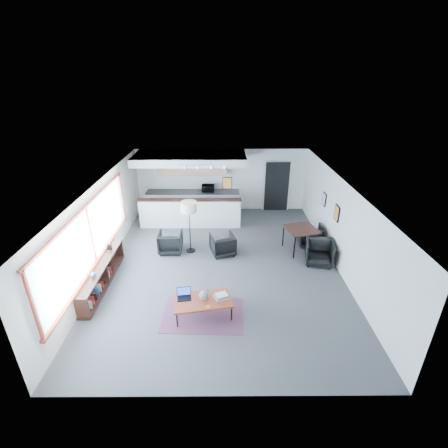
{
  "coord_description": "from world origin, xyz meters",
  "views": [
    {
      "loc": [
        0.02,
        -8.54,
        5.4
      ],
      "look_at": [
        0.07,
        0.4,
        1.2
      ],
      "focal_mm": 26.0,
      "sensor_mm": 36.0,
      "label": 1
    }
  ],
  "objects_px": {
    "laptop": "(184,295)",
    "floor_lamp": "(189,209)",
    "coffee_table": "(203,301)",
    "dining_table": "(301,231)",
    "dining_chair_far": "(310,236)",
    "armchair_left": "(170,241)",
    "ceramic_pot": "(204,295)",
    "microwave": "(208,187)",
    "book_stack": "(222,296)",
    "dining_chair_near": "(319,253)",
    "armchair_right": "(223,244)"
  },
  "relations": [
    {
      "from": "laptop",
      "to": "floor_lamp",
      "type": "distance_m",
      "value": 3.18
    },
    {
      "from": "coffee_table",
      "to": "dining_table",
      "type": "xyz_separation_m",
      "value": [
        3.05,
        3.17,
        0.31
      ]
    },
    {
      "from": "laptop",
      "to": "dining_chair_far",
      "type": "height_order",
      "value": "laptop"
    },
    {
      "from": "laptop",
      "to": "armchair_left",
      "type": "bearing_deg",
      "value": 96.01
    },
    {
      "from": "floor_lamp",
      "to": "laptop",
      "type": "bearing_deg",
      "value": -87.72
    },
    {
      "from": "ceramic_pot",
      "to": "dining_chair_far",
      "type": "relative_size",
      "value": 0.36
    },
    {
      "from": "floor_lamp",
      "to": "microwave",
      "type": "relative_size",
      "value": 3.46
    },
    {
      "from": "book_stack",
      "to": "microwave",
      "type": "height_order",
      "value": "microwave"
    },
    {
      "from": "ceramic_pot",
      "to": "dining_chair_near",
      "type": "height_order",
      "value": "dining_chair_near"
    },
    {
      "from": "dining_chair_near",
      "to": "dining_table",
      "type": "bearing_deg",
      "value": 127.87
    },
    {
      "from": "ceramic_pot",
      "to": "dining_chair_far",
      "type": "height_order",
      "value": "ceramic_pot"
    },
    {
      "from": "ceramic_pot",
      "to": "dining_chair_far",
      "type": "distance_m",
      "value": 4.93
    },
    {
      "from": "coffee_table",
      "to": "book_stack",
      "type": "bearing_deg",
      "value": 0.78
    },
    {
      "from": "laptop",
      "to": "armchair_left",
      "type": "relative_size",
      "value": 0.48
    },
    {
      "from": "book_stack",
      "to": "dining_table",
      "type": "height_order",
      "value": "dining_table"
    },
    {
      "from": "armchair_left",
      "to": "microwave",
      "type": "bearing_deg",
      "value": -109.54
    },
    {
      "from": "microwave",
      "to": "laptop",
      "type": "bearing_deg",
      "value": -91.94
    },
    {
      "from": "armchair_left",
      "to": "dining_table",
      "type": "bearing_deg",
      "value": 179.76
    },
    {
      "from": "coffee_table",
      "to": "dining_chair_near",
      "type": "height_order",
      "value": "dining_chair_near"
    },
    {
      "from": "coffee_table",
      "to": "dining_chair_far",
      "type": "height_order",
      "value": "dining_chair_far"
    },
    {
      "from": "coffee_table",
      "to": "ceramic_pot",
      "type": "distance_m",
      "value": 0.16
    },
    {
      "from": "book_stack",
      "to": "armchair_right",
      "type": "xyz_separation_m",
      "value": [
        0.03,
        2.87,
        -0.13
      ]
    },
    {
      "from": "laptop",
      "to": "armchair_right",
      "type": "distance_m",
      "value": 2.99
    },
    {
      "from": "armchair_right",
      "to": "microwave",
      "type": "height_order",
      "value": "microwave"
    },
    {
      "from": "dining_table",
      "to": "coffee_table",
      "type": "bearing_deg",
      "value": -133.86
    },
    {
      "from": "armchair_left",
      "to": "dining_chair_far",
      "type": "distance_m",
      "value": 4.71
    },
    {
      "from": "ceramic_pot",
      "to": "armchair_left",
      "type": "height_order",
      "value": "armchair_left"
    },
    {
      "from": "floor_lamp",
      "to": "coffee_table",
      "type": "bearing_deg",
      "value": -79.54
    },
    {
      "from": "book_stack",
      "to": "dining_chair_near",
      "type": "xyz_separation_m",
      "value": [
        3.0,
        2.27,
        -0.15
      ]
    },
    {
      "from": "laptop",
      "to": "armchair_right",
      "type": "height_order",
      "value": "armchair_right"
    },
    {
      "from": "dining_chair_far",
      "to": "ceramic_pot",
      "type": "bearing_deg",
      "value": 51.42
    },
    {
      "from": "ceramic_pot",
      "to": "book_stack",
      "type": "relative_size",
      "value": 0.59
    },
    {
      "from": "dining_chair_far",
      "to": "microwave",
      "type": "distance_m",
      "value": 4.64
    },
    {
      "from": "dining_table",
      "to": "book_stack",
      "type": "bearing_deg",
      "value": -130.05
    },
    {
      "from": "book_stack",
      "to": "dining_table",
      "type": "xyz_separation_m",
      "value": [
        2.59,
        3.08,
        0.23
      ]
    },
    {
      "from": "ceramic_pot",
      "to": "dining_table",
      "type": "relative_size",
      "value": 0.21
    },
    {
      "from": "ceramic_pot",
      "to": "floor_lamp",
      "type": "distance_m",
      "value": 3.31
    },
    {
      "from": "coffee_table",
      "to": "laptop",
      "type": "relative_size",
      "value": 4.05
    },
    {
      "from": "ceramic_pot",
      "to": "book_stack",
      "type": "distance_m",
      "value": 0.42
    },
    {
      "from": "dining_chair_near",
      "to": "armchair_right",
      "type": "bearing_deg",
      "value": 179.92
    },
    {
      "from": "armchair_right",
      "to": "floor_lamp",
      "type": "bearing_deg",
      "value": -25.09
    },
    {
      "from": "armchair_left",
      "to": "laptop",
      "type": "bearing_deg",
      "value": 103.53
    },
    {
      "from": "laptop",
      "to": "dining_chair_near",
      "type": "xyz_separation_m",
      "value": [
        3.91,
        2.24,
        -0.17
      ]
    },
    {
      "from": "dining_table",
      "to": "dining_chair_near",
      "type": "relative_size",
      "value": 1.64
    },
    {
      "from": "book_stack",
      "to": "floor_lamp",
      "type": "distance_m",
      "value": 3.37
    },
    {
      "from": "dining_chair_near",
      "to": "dining_chair_far",
      "type": "relative_size",
      "value": 1.07
    },
    {
      "from": "dining_table",
      "to": "microwave",
      "type": "distance_m",
      "value": 4.56
    },
    {
      "from": "laptop",
      "to": "floor_lamp",
      "type": "xyz_separation_m",
      "value": [
        -0.12,
        3.01,
        1.0
      ]
    },
    {
      "from": "book_stack",
      "to": "dining_table",
      "type": "distance_m",
      "value": 4.04
    },
    {
      "from": "dining_chair_far",
      "to": "floor_lamp",
      "type": "bearing_deg",
      "value": 11.53
    }
  ]
}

